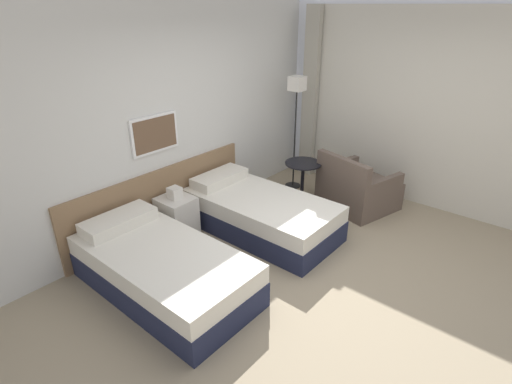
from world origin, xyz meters
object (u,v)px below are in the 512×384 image
at_px(floor_lamp, 296,100).
at_px(armchair, 357,190).
at_px(bed_near_door, 163,268).
at_px(nightstand, 177,216).
at_px(side_table, 303,174).
at_px(bed_near_window, 260,213).

bearing_deg(floor_lamp, armchair, -90.18).
distance_m(bed_near_door, nightstand, 1.03).
height_order(side_table, armchair, armchair).
relative_size(bed_near_door, floor_lamp, 1.12).
bearing_deg(side_table, armchair, -61.02).
distance_m(bed_near_window, floor_lamp, 1.85).
height_order(bed_near_door, nightstand, nightstand).
relative_size(side_table, armchair, 0.57).
bearing_deg(bed_near_door, bed_near_window, 0.00).
bearing_deg(bed_near_door, armchair, -12.22).
distance_m(bed_near_door, floor_lamp, 3.16).
bearing_deg(bed_near_window, bed_near_door, 180.00).
height_order(nightstand, armchair, armchair).
relative_size(bed_near_door, armchair, 1.77).
bearing_deg(side_table, floor_lamp, 48.07).
xyz_separation_m(bed_near_window, floor_lamp, (1.39, 0.47, 1.13)).
bearing_deg(bed_near_window, floor_lamp, 18.55).
bearing_deg(armchair, bed_near_window, 80.45).
relative_size(bed_near_window, floor_lamp, 1.12).
bearing_deg(side_table, bed_near_window, -177.41).
xyz_separation_m(bed_near_door, floor_lamp, (2.92, 0.47, 1.13)).
distance_m(bed_near_door, armchair, 2.98).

